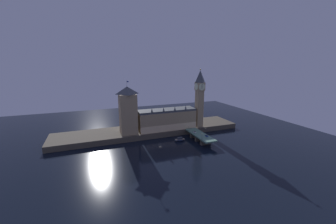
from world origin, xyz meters
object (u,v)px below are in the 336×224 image
object	(u,v)px
car_southbound_lead	(206,136)
pedestrian_mid_walk	(204,132)
victoria_tower	(128,110)
car_northbound_lead	(195,132)
boat_upstream	(180,140)
street_lamp_near	(202,136)
street_lamp_mid	(205,130)
pedestrian_far_rail	(192,132)
pedestrian_near_rail	(202,139)
street_lamp_far	(189,128)
clock_tower	(199,97)

from	to	relation	value
car_southbound_lead	pedestrian_mid_walk	distance (m)	11.19
victoria_tower	pedestrian_mid_walk	xyz separation A→B (m)	(76.90, -32.67, -24.19)
car_northbound_lead	boat_upstream	distance (m)	19.22
street_lamp_near	street_lamp_mid	world-z (taller)	street_lamp_near
car_southbound_lead	boat_upstream	xyz separation A→B (m)	(-24.09, 14.86, -6.40)
pedestrian_far_rail	street_lamp_near	bearing A→B (deg)	-91.03
pedestrian_near_rail	boat_upstream	distance (m)	27.05
car_southbound_lead	street_lamp_near	xyz separation A→B (m)	(-9.36, -6.69, 3.55)
car_southbound_lead	street_lamp_near	bearing A→B (deg)	-144.45
victoria_tower	pedestrian_far_rail	world-z (taller)	victoria_tower
street_lamp_near	boat_upstream	size ratio (longest dim) A/B	0.55
car_southbound_lead	pedestrian_near_rail	xyz separation A→B (m)	(-8.96, -6.58, 0.16)
street_lamp_mid	car_northbound_lead	bearing A→B (deg)	143.24
car_northbound_lead	pedestrian_mid_walk	xyz separation A→B (m)	(8.96, -4.24, 0.26)
car_northbound_lead	street_lamp_near	distance (m)	22.26
car_northbound_lead	car_southbound_lead	distance (m)	16.17
victoria_tower	car_southbound_lead	distance (m)	89.16
victoria_tower	street_lamp_far	world-z (taller)	victoria_tower
street_lamp_far	street_lamp_mid	bearing A→B (deg)	-49.10
clock_tower	boat_upstream	bearing A→B (deg)	-146.74
street_lamp_mid	car_southbound_lead	bearing A→B (deg)	-112.87
street_lamp_near	pedestrian_far_rail	bearing A→B (deg)	88.97
victoria_tower	street_lamp_mid	xyz separation A→B (m)	(77.30, -35.43, -21.18)
car_northbound_lead	street_lamp_near	size ratio (longest dim) A/B	0.58
boat_upstream	car_southbound_lead	bearing A→B (deg)	-31.67
clock_tower	pedestrian_mid_walk	bearing A→B (deg)	-108.01
street_lamp_mid	boat_upstream	bearing A→B (deg)	166.04
pedestrian_far_rail	boat_upstream	world-z (taller)	pedestrian_far_rail
pedestrian_near_rail	pedestrian_mid_walk	size ratio (longest dim) A/B	0.90
victoria_tower	pedestrian_near_rail	distance (m)	85.51
pedestrian_near_rail	street_lamp_far	xyz separation A→B (m)	(-0.40, 29.33, 3.00)
clock_tower	street_lamp_near	bearing A→B (deg)	-115.29
boat_upstream	victoria_tower	bearing A→B (deg)	150.14
pedestrian_near_rail	clock_tower	bearing A→B (deg)	65.07
pedestrian_mid_walk	street_lamp_far	bearing A→B (deg)	135.90
pedestrian_mid_walk	street_lamp_mid	xyz separation A→B (m)	(0.40, -2.75, 3.01)
clock_tower	street_lamp_far	distance (m)	41.68
car_northbound_lead	pedestrian_near_rail	xyz separation A→B (m)	(-2.99, -21.60, 0.16)
street_lamp_mid	street_lamp_far	bearing A→B (deg)	130.90
car_southbound_lead	street_lamp_mid	distance (m)	9.31
pedestrian_near_rail	street_lamp_mid	bearing A→B (deg)	49.79
car_southbound_lead	pedestrian_near_rail	distance (m)	11.12
car_southbound_lead	pedestrian_far_rail	bearing A→B (deg)	119.98
clock_tower	car_southbound_lead	xyz separation A→B (m)	(-12.01, -38.53, -35.28)
pedestrian_far_rail	boat_upstream	bearing A→B (deg)	-177.44
street_lamp_mid	pedestrian_near_rail	bearing A→B (deg)	-130.21
car_southbound_lead	street_lamp_far	bearing A→B (deg)	112.37
street_lamp_far	boat_upstream	distance (m)	19.25
car_southbound_lead	street_lamp_mid	world-z (taller)	street_lamp_mid
car_northbound_lead	pedestrian_far_rail	xyz separation A→B (m)	(-2.99, 0.51, 0.32)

